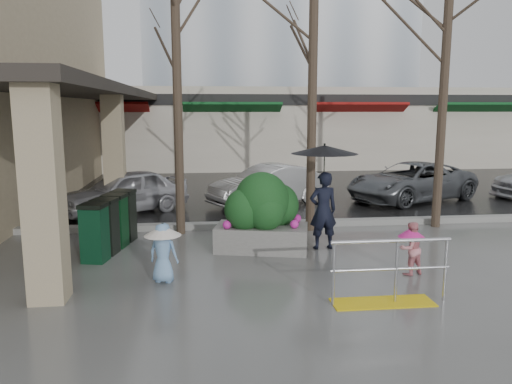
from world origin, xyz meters
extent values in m
plane|color=#51514F|center=(0.00, 0.00, 0.00)|extent=(120.00, 120.00, 0.00)
cube|color=black|center=(0.00, 22.00, 0.01)|extent=(120.00, 36.00, 0.01)
cube|color=gray|center=(0.00, 4.00, 0.07)|extent=(120.00, 0.30, 0.15)
cube|color=#2D2823|center=(-4.80, 8.00, 3.62)|extent=(2.80, 18.00, 0.25)
cube|color=tan|center=(-3.90, -0.50, 1.75)|extent=(0.55, 0.55, 3.50)
cube|color=tan|center=(-3.90, 6.00, 1.75)|extent=(0.55, 0.55, 3.50)
cube|color=beige|center=(2.00, 18.00, 2.00)|extent=(34.00, 6.00, 4.00)
cube|color=maroon|center=(-6.00, 15.10, 2.85)|extent=(4.50, 1.68, 0.87)
cube|color=#0F4C1E|center=(0.00, 15.10, 2.85)|extent=(4.50, 1.68, 0.87)
cube|color=maroon|center=(6.00, 15.10, 2.85)|extent=(4.50, 1.68, 0.87)
cube|color=#0F4C1E|center=(12.00, 15.10, 2.85)|extent=(4.50, 1.68, 0.87)
cube|color=black|center=(2.00, 15.10, 3.40)|extent=(34.00, 0.35, 0.50)
cube|color=yellow|center=(1.30, -1.20, 0.01)|extent=(1.60, 0.50, 0.02)
cylinder|color=silver|center=(0.50, -1.20, 0.50)|extent=(0.05, 0.05, 1.00)
cylinder|color=silver|center=(1.50, -1.20, 0.50)|extent=(0.05, 0.05, 1.00)
cylinder|color=silver|center=(2.30, -1.20, 0.50)|extent=(0.05, 0.05, 1.00)
cylinder|color=silver|center=(1.40, -1.20, 1.00)|extent=(1.90, 0.06, 0.06)
cylinder|color=silver|center=(1.40, -1.20, 0.55)|extent=(1.90, 0.04, 0.04)
cylinder|color=#382B21|center=(-2.00, 3.60, 3.40)|extent=(0.22, 0.22, 6.80)
cylinder|color=#382B21|center=(1.20, 3.60, 3.50)|extent=(0.22, 0.22, 7.00)
cylinder|color=#382B21|center=(4.50, 3.60, 3.25)|extent=(0.22, 0.22, 6.50)
imported|color=black|center=(1.11, 1.93, 0.84)|extent=(0.65, 0.47, 1.68)
cylinder|color=black|center=(1.11, 1.93, 1.71)|extent=(0.02, 0.02, 1.07)
cone|color=black|center=(1.11, 1.93, 2.15)|extent=(1.43, 1.43, 0.18)
sphere|color=black|center=(1.11, 1.93, 2.26)|extent=(0.05, 0.05, 0.05)
imported|color=pink|center=(2.29, 0.08, 0.49)|extent=(0.56, 0.49, 0.98)
cylinder|color=black|center=(2.29, 0.08, 0.67)|extent=(0.02, 0.02, 0.42)
cone|color=#E2238E|center=(2.29, 0.08, 0.79)|extent=(0.48, 0.48, 0.18)
sphere|color=black|center=(2.29, 0.08, 0.90)|extent=(0.05, 0.05, 0.05)
imported|color=#7BA9DA|center=(-2.17, 0.17, 0.53)|extent=(0.59, 0.48, 1.05)
cylinder|color=black|center=(-2.17, 0.17, 0.77)|extent=(0.02, 0.02, 0.49)
cone|color=white|center=(-2.17, 0.17, 0.93)|extent=(0.65, 0.65, 0.18)
sphere|color=black|center=(-2.17, 0.17, 1.04)|extent=(0.05, 0.05, 0.05)
cube|color=gray|center=(-0.22, 1.95, 0.27)|extent=(2.11, 1.38, 0.54)
ellipsoid|color=#154417|center=(-0.22, 1.95, 1.07)|extent=(1.18, 1.06, 1.24)
sphere|color=#154417|center=(-0.60, 1.84, 0.92)|extent=(0.85, 0.85, 0.85)
sphere|color=#154417|center=(0.16, 2.11, 0.94)|extent=(0.90, 0.90, 0.90)
cube|color=#0D3B22|center=(-3.60, 1.51, 0.54)|extent=(0.53, 0.53, 1.08)
cube|color=black|center=(-3.60, 1.51, 1.13)|extent=(0.56, 0.56, 0.08)
cube|color=black|center=(-3.49, 2.04, 0.54)|extent=(0.53, 0.53, 1.08)
cube|color=black|center=(-3.49, 2.04, 1.13)|extent=(0.56, 0.56, 0.08)
cube|color=#0D3B1B|center=(-3.37, 2.57, 0.54)|extent=(0.53, 0.53, 1.08)
cube|color=black|center=(-3.37, 2.57, 1.13)|extent=(0.56, 0.56, 0.08)
cube|color=black|center=(-3.26, 3.10, 0.54)|extent=(0.53, 0.53, 1.08)
cube|color=black|center=(-3.26, 3.10, 1.13)|extent=(0.56, 0.56, 0.08)
imported|color=#BABABF|center=(-3.71, 6.20, 0.63)|extent=(3.92, 3.23, 1.26)
imported|color=beige|center=(0.61, 6.92, 0.63)|extent=(4.02, 2.90, 1.26)
imported|color=slate|center=(5.37, 7.18, 0.63)|extent=(4.99, 3.78, 1.26)
camera|label=1|loc=(-1.49, -8.34, 3.01)|focal=35.00mm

